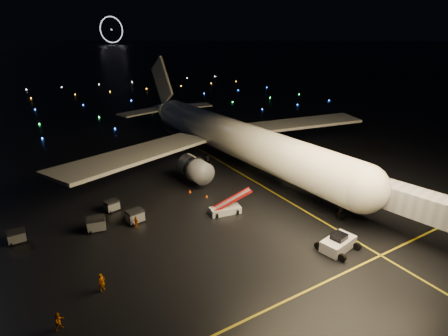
{
  "coord_description": "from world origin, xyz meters",
  "views": [
    {
      "loc": [
        -20.76,
        -29.58,
        23.95
      ],
      "look_at": [
        4.19,
        12.0,
        5.0
      ],
      "focal_mm": 28.0,
      "sensor_mm": 36.0,
      "label": 1
    }
  ],
  "objects": [
    {
      "name": "lane_centre",
      "position": [
        12.0,
        15.0,
        0.01
      ],
      "size": [
        0.25,
        80.0,
        0.02
      ],
      "primitive_type": "cube",
      "color": "gold",
      "rests_on": "ground"
    },
    {
      "name": "safety_cone_3",
      "position": [
        -13.65,
        28.98,
        0.24
      ],
      "size": [
        0.52,
        0.52,
        0.48
      ],
      "primitive_type": "cone",
      "rotation": [
        0.0,
        0.0,
        -0.27
      ],
      "color": "#E95405",
      "rests_on": "ground"
    },
    {
      "name": "lane_cross",
      "position": [
        -5.0,
        -10.0,
        0.01
      ],
      "size": [
        60.0,
        0.25,
        0.02
      ],
      "primitive_type": "cube",
      "color": "gold",
      "rests_on": "ground"
    },
    {
      "name": "baggage_cart_0",
      "position": [
        -9.78,
        11.87,
        0.9
      ],
      "size": [
        2.35,
        1.83,
        1.81
      ],
      "primitive_type": "cube",
      "rotation": [
        0.0,
        0.0,
        0.17
      ],
      "color": "gray",
      "rests_on": "ground"
    },
    {
      "name": "ferris_wheel",
      "position": [
        170.0,
        720.0,
        26.0
      ],
      "size": [
        49.33,
        16.8,
        52.0
      ],
      "primitive_type": null,
      "rotation": [
        0.0,
        0.0,
        0.26
      ],
      "color": "black",
      "rests_on": "ground"
    },
    {
      "name": "crew_b",
      "position": [
        -21.01,
        -2.57,
        0.87
      ],
      "size": [
        1.02,
        0.92,
        1.74
      ],
      "primitive_type": "imported",
      "rotation": [
        0.0,
        0.0,
        0.37
      ],
      "color": "#E16300",
      "rests_on": "ground"
    },
    {
      "name": "belt_loader",
      "position": [
        1.86,
        7.78,
        1.54
      ],
      "size": [
        6.55,
        2.85,
        3.07
      ],
      "primitive_type": null,
      "rotation": [
        0.0,
        0.0,
        -0.18
      ],
      "color": "silver",
      "rests_on": "ground"
    },
    {
      "name": "baggage_cart_1",
      "position": [
        -11.63,
        16.79,
        0.79
      ],
      "size": [
        2.13,
        1.73,
        1.58
      ],
      "primitive_type": "cube",
      "rotation": [
        0.0,
        0.0,
        0.26
      ],
      "color": "gray",
      "rests_on": "ground"
    },
    {
      "name": "ground",
      "position": [
        0.0,
        300.0,
        0.0
      ],
      "size": [
        2000.0,
        2000.0,
        0.0
      ],
      "primitive_type": "plane",
      "color": "black",
      "rests_on": "ground"
    },
    {
      "name": "safety_cone_0",
      "position": [
        2.01,
        13.59,
        0.25
      ],
      "size": [
        0.54,
        0.54,
        0.5
      ],
      "primitive_type": "cone",
      "rotation": [
        0.0,
        0.0,
        0.28
      ],
      "color": "#E95405",
      "rests_on": "ground"
    },
    {
      "name": "safety_cone_2",
      "position": [
        0.53,
        16.51,
        0.28
      ],
      "size": [
        0.51,
        0.51,
        0.56
      ],
      "primitive_type": "cone",
      "rotation": [
        0.0,
        0.0,
        -0.04
      ],
      "color": "#E95405",
      "rests_on": "ground"
    },
    {
      "name": "baggage_cart_3",
      "position": [
        -23.63,
        14.58,
        0.81
      ],
      "size": [
        1.95,
        1.39,
        1.63
      ],
      "primitive_type": "cube",
      "rotation": [
        0.0,
        0.0,
        0.03
      ],
      "color": "gray",
      "rests_on": "ground"
    },
    {
      "name": "crew_a",
      "position": [
        -16.75,
        0.52,
        0.98
      ],
      "size": [
        0.84,
        0.73,
        1.95
      ],
      "primitive_type": "imported",
      "rotation": [
        0.0,
        0.0,
        0.45
      ],
      "color": "#E16300",
      "rests_on": "ground"
    },
    {
      "name": "safety_cone_1",
      "position": [
        4.74,
        24.72,
        0.24
      ],
      "size": [
        0.51,
        0.51,
        0.48
      ],
      "primitive_type": "cone",
      "rotation": [
        0.0,
        0.0,
        0.23
      ],
      "color": "#E95405",
      "rests_on": "ground"
    },
    {
      "name": "pushback_tug",
      "position": [
        8.65,
        -6.59,
        1.04
      ],
      "size": [
        4.71,
        3.05,
        2.08
      ],
      "primitive_type": "cube",
      "rotation": [
        0.0,
        0.0,
        0.18
      ],
      "color": "silver",
      "rests_on": "ground"
    },
    {
      "name": "taxiway_lights",
      "position": [
        0.0,
        106.0,
        0.18
      ],
      "size": [
        164.0,
        92.0,
        0.36
      ],
      "primitive_type": null,
      "color": "black",
      "rests_on": "ground"
    },
    {
      "name": "airliner",
      "position": [
        12.65,
        26.59,
        9.27
      ],
      "size": [
        69.31,
        66.25,
        18.54
      ],
      "primitive_type": null,
      "rotation": [
        0.0,
        0.0,
        0.06
      ],
      "color": "silver",
      "rests_on": "ground"
    },
    {
      "name": "crew_c",
      "position": [
        -10.13,
        10.49,
        0.8
      ],
      "size": [
        0.71,
        1.01,
        1.59
      ],
      "primitive_type": "imported",
      "rotation": [
        0.0,
        0.0,
        -1.18
      ],
      "color": "#E16300",
      "rests_on": "ground"
    },
    {
      "name": "baggage_cart_2",
      "position": [
        -14.7,
        12.4,
        0.94
      ],
      "size": [
        2.48,
        1.96,
        1.88
      ],
      "primitive_type": "cube",
      "rotation": [
        0.0,
        0.0,
        -0.2
      ],
      "color": "gray",
      "rests_on": "ground"
    }
  ]
}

